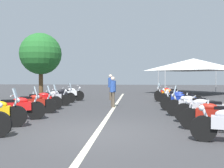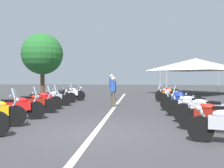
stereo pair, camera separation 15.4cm
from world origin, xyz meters
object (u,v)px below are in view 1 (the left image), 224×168
(motorcycle_left_row_3, at_px, (33,103))
(motorcycle_left_row_4, at_px, (40,100))
(motorcycle_right_row_3, at_px, (192,105))
(traffic_cone_0, at_px, (224,111))
(motorcycle_right_row_2, at_px, (206,110))
(event_tent, at_px, (194,65))
(motorcycle_left_row_5, at_px, (51,98))
(bystander_1, at_px, (110,85))
(bystander_2, at_px, (113,89))
(motorcycle_right_row_7, at_px, (170,95))
(motorcycle_left_row_2, at_px, (16,107))
(motorcycle_right_row_1, at_px, (214,116))
(motorcycle_right_row_8, at_px, (169,93))
(motorcycle_left_row_7, at_px, (69,94))
(motorcycle_right_row_5, at_px, (182,99))
(roadside_tree_1, at_px, (41,54))
(motorcycle_left_row_6, at_px, (59,95))
(motorcycle_right_row_6, at_px, (177,96))
(motorcycle_right_row_4, at_px, (183,101))

(motorcycle_left_row_3, distance_m, motorcycle_left_row_4, 1.23)
(motorcycle_right_row_3, height_order, traffic_cone_0, motorcycle_right_row_3)
(motorcycle_right_row_2, bearing_deg, event_tent, -89.34)
(motorcycle_left_row_3, relative_size, motorcycle_left_row_5, 0.99)
(bystander_1, bearing_deg, bystander_2, 94.56)
(motorcycle_left_row_5, relative_size, motorcycle_right_row_7, 1.05)
(motorcycle_left_row_2, xyz_separation_m, motorcycle_right_row_1, (-1.23, -6.54, -0.02))
(motorcycle_right_row_7, height_order, bystander_1, bystander_1)
(motorcycle_left_row_2, height_order, motorcycle_right_row_3, motorcycle_left_row_2)
(motorcycle_right_row_2, bearing_deg, motorcycle_right_row_8, -77.40)
(motorcycle_left_row_3, relative_size, motorcycle_right_row_3, 1.00)
(motorcycle_right_row_2, bearing_deg, motorcycle_left_row_2, 12.14)
(motorcycle_left_row_7, xyz_separation_m, motorcycle_right_row_1, (-8.21, -6.50, -0.00))
(motorcycle_left_row_4, relative_size, motorcycle_right_row_5, 1.05)
(traffic_cone_0, bearing_deg, event_tent, -8.23)
(motorcycle_right_row_5, relative_size, bystander_1, 1.16)
(motorcycle_right_row_8, distance_m, roadside_tree_1, 9.94)
(motorcycle_left_row_6, height_order, traffic_cone_0, motorcycle_left_row_6)
(motorcycle_left_row_5, bearing_deg, motorcycle_right_row_2, -46.32)
(motorcycle_right_row_8, bearing_deg, motorcycle_right_row_2, 108.53)
(motorcycle_right_row_2, relative_size, motorcycle_right_row_6, 1.04)
(motorcycle_left_row_2, xyz_separation_m, event_tent, (14.35, -9.54, 2.17))
(motorcycle_right_row_3, distance_m, bystander_1, 7.77)
(motorcycle_left_row_4, bearing_deg, event_tent, 38.65)
(event_tent, bearing_deg, motorcycle_right_row_6, 161.56)
(motorcycle_left_row_7, distance_m, motorcycle_right_row_5, 7.14)
(motorcycle_left_row_3, distance_m, traffic_cone_0, 7.71)
(motorcycle_right_row_1, relative_size, event_tent, 0.30)
(motorcycle_right_row_6, bearing_deg, motorcycle_left_row_6, 18.07)
(motorcycle_right_row_3, bearing_deg, motorcycle_left_row_3, 10.78)
(motorcycle_left_row_2, bearing_deg, motorcycle_left_row_6, 69.85)
(motorcycle_left_row_6, bearing_deg, motorcycle_right_row_5, -34.43)
(motorcycle_right_row_5, bearing_deg, motorcycle_left_row_5, 18.85)
(motorcycle_left_row_2, distance_m, roadside_tree_1, 10.49)
(motorcycle_left_row_7, bearing_deg, motorcycle_right_row_3, -63.91)
(traffic_cone_0, bearing_deg, bystander_1, 35.45)
(motorcycle_left_row_2, height_order, motorcycle_right_row_7, motorcycle_left_row_2)
(motorcycle_right_row_8, bearing_deg, motorcycle_left_row_4, 57.15)
(motorcycle_right_row_1, bearing_deg, motorcycle_right_row_6, -70.00)
(motorcycle_right_row_1, bearing_deg, motorcycle_left_row_7, -30.84)
(motorcycle_left_row_5, xyz_separation_m, motorcycle_right_row_8, (4.09, -6.76, 0.02))
(motorcycle_left_row_3, height_order, bystander_1, bystander_1)
(motorcycle_left_row_6, height_order, bystander_1, bystander_1)
(motorcycle_left_row_6, distance_m, motorcycle_right_row_2, 8.93)
(motorcycle_right_row_8, bearing_deg, motorcycle_right_row_3, 107.44)
(traffic_cone_0, xyz_separation_m, bystander_2, (3.10, 4.48, 0.63))
(motorcycle_right_row_7, bearing_deg, motorcycle_left_row_7, 11.79)
(motorcycle_right_row_4, relative_size, traffic_cone_0, 3.37)
(motorcycle_left_row_5, relative_size, motorcycle_left_row_6, 1.07)
(motorcycle_left_row_4, xyz_separation_m, motorcycle_right_row_3, (-1.45, -6.71, 0.01))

